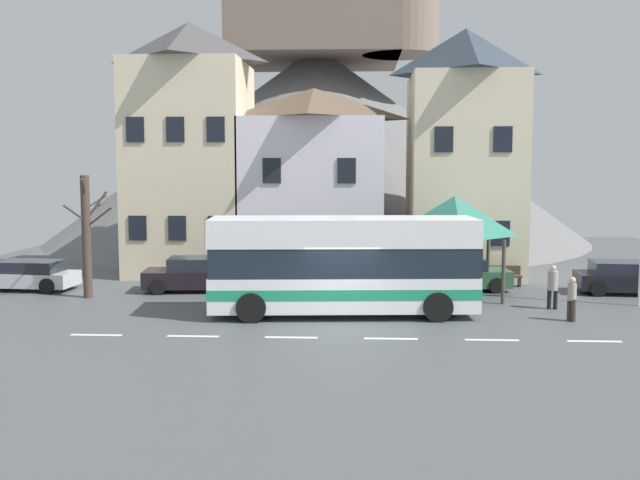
# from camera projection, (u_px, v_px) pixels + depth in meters

# --- Properties ---
(ground_plane) EXTENTS (40.00, 60.00, 0.07)m
(ground_plane) POSITION_uv_depth(u_px,v_px,m) (342.00, 329.00, 23.43)
(ground_plane) COLOR #4B4F52
(townhouse_00) EXTENTS (5.34, 5.78, 11.83)m
(townhouse_00) POSITION_uv_depth(u_px,v_px,m) (191.00, 149.00, 34.99)
(townhouse_00) COLOR beige
(townhouse_00) RESTS_ON ground_plane
(townhouse_01) EXTENTS (6.53, 6.51, 8.79)m
(townhouse_01) POSITION_uv_depth(u_px,v_px,m) (314.00, 181.00, 35.20)
(townhouse_01) COLOR white
(townhouse_01) RESTS_ON ground_plane
(townhouse_02) EXTENTS (5.01, 5.59, 11.40)m
(townhouse_02) POSITION_uv_depth(u_px,v_px,m) (464.00, 153.00, 34.23)
(townhouse_02) COLOR beige
(townhouse_02) RESTS_ON ground_plane
(hilltop_castle) EXTENTS (36.86, 36.86, 22.77)m
(hilltop_castle) POSITION_uv_depth(u_px,v_px,m) (318.00, 134.00, 51.37)
(hilltop_castle) COLOR slate
(hilltop_castle) RESTS_ON ground_plane
(transit_bus) EXTENTS (9.30, 3.25, 3.37)m
(transit_bus) POSITION_uv_depth(u_px,v_px,m) (343.00, 266.00, 25.33)
(transit_bus) COLOR white
(transit_bus) RESTS_ON ground_plane
(bus_shelter) EXTENTS (3.60, 3.60, 3.96)m
(bus_shelter) POSITION_uv_depth(u_px,v_px,m) (454.00, 216.00, 28.85)
(bus_shelter) COLOR #473D33
(bus_shelter) RESTS_ON ground_plane
(parked_car_00) EXTENTS (4.20, 2.32, 1.38)m
(parked_car_00) POSITION_uv_depth(u_px,v_px,m) (195.00, 274.00, 30.26)
(parked_car_00) COLOR black
(parked_car_00) RESTS_ON ground_plane
(parked_car_01) EXTENTS (4.12, 2.07, 1.22)m
(parked_car_01) POSITION_uv_depth(u_px,v_px,m) (28.00, 275.00, 30.47)
(parked_car_01) COLOR silver
(parked_car_01) RESTS_ON ground_plane
(parked_car_02) EXTENTS (4.01, 2.24, 1.30)m
(parked_car_02) POSITION_uv_depth(u_px,v_px,m) (625.00, 278.00, 29.62)
(parked_car_02) COLOR black
(parked_car_02) RESTS_ON ground_plane
(parked_car_03) EXTENTS (4.26, 2.17, 1.33)m
(parked_car_03) POSITION_uv_depth(u_px,v_px,m) (457.00, 274.00, 30.38)
(parked_car_03) COLOR #2C573A
(parked_car_03) RESTS_ON ground_plane
(pedestrian_00) EXTENTS (0.29, 0.33, 1.49)m
(pedestrian_00) POSITION_uv_depth(u_px,v_px,m) (572.00, 298.00, 24.39)
(pedestrian_00) COLOR #38332D
(pedestrian_00) RESTS_ON ground_plane
(pedestrian_01) EXTENTS (0.37, 0.36, 1.59)m
(pedestrian_01) POSITION_uv_depth(u_px,v_px,m) (553.00, 285.00, 26.40)
(pedestrian_01) COLOR black
(pedestrian_01) RESTS_ON ground_plane
(pedestrian_02) EXTENTS (0.35, 0.33, 1.51)m
(pedestrian_02) POSITION_uv_depth(u_px,v_px,m) (459.00, 284.00, 26.98)
(pedestrian_02) COLOR #2D2D38
(pedestrian_02) RESTS_ON ground_plane
(public_bench) EXTENTS (1.61, 0.48, 0.87)m
(public_bench) POSITION_uv_depth(u_px,v_px,m) (502.00, 275.00, 31.40)
(public_bench) COLOR #473828
(public_bench) RESTS_ON ground_plane
(bare_tree_00) EXTENTS (1.71, 1.84, 4.78)m
(bare_tree_00) POSITION_uv_depth(u_px,v_px,m) (87.00, 235.00, 28.52)
(bare_tree_00) COLOR #47382D
(bare_tree_00) RESTS_ON ground_plane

